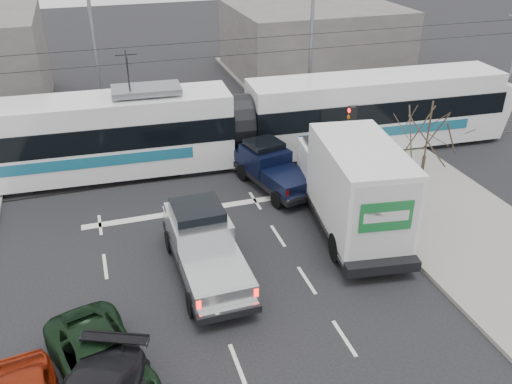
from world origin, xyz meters
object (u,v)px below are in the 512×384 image
object	(u,v)px
traffic_signal	(352,127)
tram	(239,123)
bare_tree	(428,135)
silver_pickup	(203,243)
street_lamp_near	(308,37)
box_truck	(353,186)
green_car	(101,362)
street_lamp_far	(91,44)
navy_pickup	(271,167)

from	to	relation	value
traffic_signal	tram	bearing A→B (deg)	138.23
bare_tree	tram	world-z (taller)	tram
silver_pickup	street_lamp_near	bearing A→B (deg)	53.21
bare_tree	silver_pickup	bearing A→B (deg)	-175.43
street_lamp_near	tram	bearing A→B (deg)	-144.07
traffic_signal	street_lamp_near	world-z (taller)	street_lamp_near
bare_tree	box_truck	xyz separation A→B (m)	(-2.95, 0.18, -1.88)
tram	green_car	xyz separation A→B (m)	(-7.61, -12.72, -1.39)
bare_tree	street_lamp_near	size ratio (longest dim) A/B	0.56
street_lamp_far	navy_pickup	world-z (taller)	street_lamp_far
street_lamp_far	tram	bearing A→B (deg)	-41.69
box_truck	street_lamp_far	bearing A→B (deg)	131.69
traffic_signal	green_car	distance (m)	14.99
traffic_signal	tram	distance (m)	5.75
street_lamp_far	silver_pickup	xyz separation A→B (m)	(2.62, -14.23, -4.02)
bare_tree	traffic_signal	size ratio (longest dim) A/B	1.39
silver_pickup	bare_tree	bearing A→B (deg)	3.75
traffic_signal	green_car	xyz separation A→B (m)	(-11.87, -8.91, -2.09)
bare_tree	box_truck	size ratio (longest dim) A/B	0.62
tram	silver_pickup	bearing A→B (deg)	-110.91
navy_pickup	street_lamp_far	bearing A→B (deg)	115.49
street_lamp_near	silver_pickup	xyz separation A→B (m)	(-8.88, -12.23, -4.02)
tram	box_truck	world-z (taller)	tram
traffic_signal	navy_pickup	size ratio (longest dim) A/B	0.71
street_lamp_near	navy_pickup	distance (m)	9.18
navy_pickup	green_car	distance (m)	12.61
traffic_signal	street_lamp_far	bearing A→B (deg)	138.28
street_lamp_near	street_lamp_far	size ratio (longest dim) A/B	1.00
traffic_signal	navy_pickup	world-z (taller)	traffic_signal
tram	box_truck	bearing A→B (deg)	-69.31
box_truck	street_lamp_near	bearing A→B (deg)	84.90
navy_pickup	green_car	world-z (taller)	navy_pickup
box_truck	navy_pickup	bearing A→B (deg)	120.32
box_truck	green_car	bearing A→B (deg)	-144.99
navy_pickup	street_lamp_near	bearing A→B (deg)	44.04
street_lamp_far	box_truck	world-z (taller)	street_lamp_far
tram	navy_pickup	bearing A→B (deg)	-75.92
tram	green_car	world-z (taller)	tram
traffic_signal	box_truck	world-z (taller)	box_truck
tram	street_lamp_near	bearing A→B (deg)	38.88
green_car	street_lamp_near	bearing A→B (deg)	37.34
street_lamp_near	silver_pickup	distance (m)	15.64
traffic_signal	street_lamp_near	xyz separation A→B (m)	(0.84, 7.50, 2.37)
silver_pickup	box_truck	size ratio (longest dim) A/B	0.75
silver_pickup	navy_pickup	xyz separation A→B (m)	(4.40, 5.36, -0.09)
silver_pickup	box_truck	bearing A→B (deg)	7.50
bare_tree	box_truck	bearing A→B (deg)	176.58
box_truck	navy_pickup	distance (m)	4.89
green_car	bare_tree	bearing A→B (deg)	5.81
silver_pickup	green_car	distance (m)	5.69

